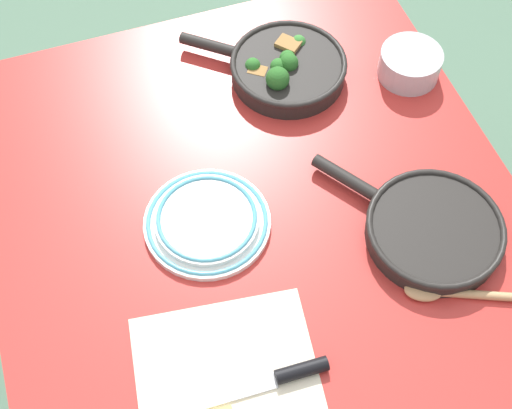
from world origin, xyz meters
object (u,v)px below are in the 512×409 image
at_px(skillet_broccoli, 286,67).
at_px(wooden_spoon, 497,296).
at_px(grater_knife, 273,379).
at_px(prep_bowl_steel, 410,64).
at_px(dinner_plate_stack, 207,220).
at_px(skillet_eggs, 432,229).

xyz_separation_m(skillet_broccoli, wooden_spoon, (-0.58, -0.16, -0.02)).
relative_size(grater_knife, prep_bowl_steel, 2.04).
relative_size(dinner_plate_stack, prep_bowl_steel, 1.81).
height_order(skillet_eggs, grater_knife, skillet_eggs).
relative_size(skillet_eggs, prep_bowl_steel, 2.70).
height_order(grater_knife, dinner_plate_stack, dinner_plate_stack).
bearing_deg(grater_knife, dinner_plate_stack, -84.77).
distance_m(grater_knife, dinner_plate_stack, 0.31).
distance_m(skillet_broccoli, skillet_eggs, 0.45).
xyz_separation_m(skillet_broccoli, grater_knife, (-0.60, 0.24, -0.02)).
distance_m(wooden_spoon, grater_knife, 0.40).
bearing_deg(skillet_eggs, wooden_spoon, 165.14).
bearing_deg(dinner_plate_stack, prep_bowl_steel, -67.03).
xyz_separation_m(grater_knife, dinner_plate_stack, (0.31, 0.01, 0.00)).
distance_m(wooden_spoon, prep_bowl_steel, 0.51).
xyz_separation_m(skillet_eggs, grater_knife, (-0.16, 0.35, -0.01)).
bearing_deg(prep_bowl_steel, wooden_spoon, 171.12).
xyz_separation_m(skillet_eggs, dinner_plate_stack, (0.15, 0.37, -0.01)).
relative_size(wooden_spoon, dinner_plate_stack, 1.66).
relative_size(skillet_broccoli, prep_bowl_steel, 2.46).
distance_m(skillet_eggs, grater_knife, 0.38).
relative_size(skillet_broccoli, dinner_plate_stack, 1.36).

